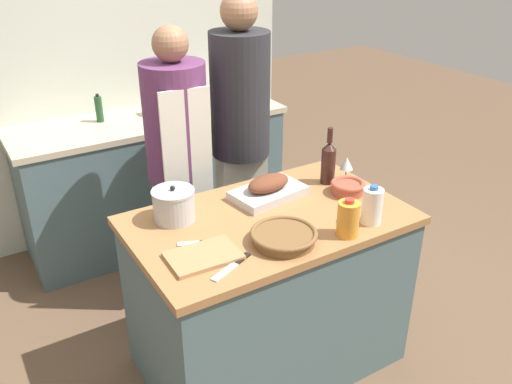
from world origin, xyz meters
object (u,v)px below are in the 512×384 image
Objects in this scene: person_cook_aproned at (179,159)px; milk_jug at (372,206)px; condiment_bottle_short at (198,96)px; person_cook_guest at (241,132)px; wicker_basket at (284,236)px; condiment_bottle_tall at (99,109)px; stock_pot at (174,205)px; juice_jug at (348,219)px; knife_paring at (197,243)px; cutting_board at (203,256)px; mixing_bowl at (347,187)px; roasting_pan at (268,189)px; knife_chef at (233,266)px; stand_mixer at (176,96)px; wine_glass_left at (347,164)px; wine_bottle_green at (328,162)px.

milk_jug is at bearing -60.60° from person_cook_aproned.
condiment_bottle_short is 0.71m from person_cook_guest.
wicker_basket is 1.85m from condiment_bottle_tall.
stock_pot is 1.06× the size of condiment_bottle_tall.
juice_jug is at bearing -84.19° from person_cook_guest.
condiment_bottle_short reaches higher than juice_jug.
knife_paring is at bearing 154.85° from juice_jug.
mixing_bowl reaches higher than cutting_board.
knife_paring is at bearing -157.22° from roasting_pan.
stand_mixer is (0.54, 1.76, 0.17)m from knife_chef.
knife_paring is (-0.50, -0.21, -0.04)m from roasting_pan.
cutting_board is 1.34× the size of knife_chef.
juice_jug is 1.81m from condiment_bottle_short.
wicker_basket is 0.16× the size of person_cook_guest.
stand_mixer is 0.52m from condiment_bottle_tall.
cutting_board is at bearing -103.45° from person_cook_aproned.
roasting_pan is at bearing -100.76° from condiment_bottle_short.
stand_mixer reaches higher than cutting_board.
condiment_bottle_tall reaches higher than wicker_basket.
cutting_board is 1.18m from person_cook_guest.
knife_chef is 1.45× the size of knife_paring.
wine_glass_left is (0.62, 0.33, 0.07)m from wicker_basket.
condiment_bottle_tall reaches higher than knife_paring.
mixing_bowl is 0.80× the size of condiment_bottle_short.
person_cook_guest is (0.10, -0.71, -0.06)m from stand_mixer.
milk_jug reaches higher than wicker_basket.
wine_bottle_green reaches higher than condiment_bottle_tall.
knife_chef is at bearing -111.82° from condiment_bottle_short.
person_cook_guest reaches higher than wicker_basket.
stock_pot is 0.26m from knife_paring.
wine_glass_left is 0.95m from person_cook_aproned.
wine_bottle_green is at bearing 153.80° from wine_glass_left.
knife_chef is at bearing -57.62° from cutting_board.
mixing_bowl is at bearing -25.12° from roasting_pan.
wicker_basket is (-0.17, -0.40, -0.01)m from roasting_pan.
milk_jug is at bearing -102.02° from wine_bottle_green.
roasting_pan reaches higher than knife_chef.
wine_glass_left is 0.72m from person_cook_guest.
juice_jug reaches higher than stock_pot.
milk_jug is at bearing -70.16° from condiment_bottle_tall.
condiment_bottle_tall reaches higher than mixing_bowl.
wicker_basket is 1.68× the size of mixing_bowl.
mixing_bowl is 0.93× the size of condiment_bottle_tall.
condiment_bottle_short is at bearing 94.60° from mixing_bowl.
wicker_basket is at bearing -103.93° from condiment_bottle_short.
condiment_bottle_tall is at bearing 108.01° from person_cook_aproned.
wicker_basket is 0.66m from wine_bottle_green.
condiment_bottle_tall is at bearing 86.39° from cutting_board.
mixing_bowl is 1.50m from condiment_bottle_short.
wine_bottle_green reaches higher than knife_paring.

